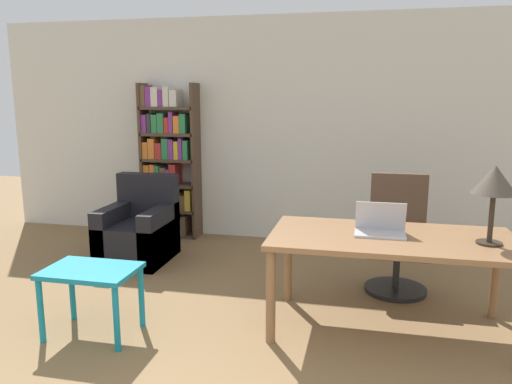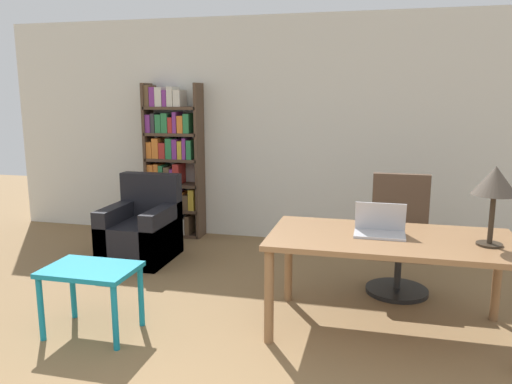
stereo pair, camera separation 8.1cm
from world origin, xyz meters
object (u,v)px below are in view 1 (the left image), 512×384
(office_chair, at_px, (397,240))
(table_lamp, at_px, (495,182))
(side_table_blue, at_px, (91,279))
(desk, at_px, (391,247))
(armchair, at_px, (139,233))
(laptop, at_px, (380,227))
(bookshelf, at_px, (168,164))

(office_chair, bearing_deg, table_lamp, -58.94)
(table_lamp, distance_m, side_table_blue, 2.96)
(desk, height_order, armchair, armchair)
(laptop, relative_size, table_lamp, 0.67)
(laptop, bearing_deg, side_table_blue, -163.82)
(desk, height_order, laptop, laptop)
(desk, distance_m, office_chair, 0.90)
(laptop, bearing_deg, desk, -24.19)
(table_lamp, relative_size, bookshelf, 0.29)
(side_table_blue, relative_size, bookshelf, 0.35)
(side_table_blue, height_order, armchair, armchair)
(laptop, relative_size, armchair, 0.41)
(armchair, height_order, bookshelf, bookshelf)
(laptop, xyz_separation_m, office_chair, (0.18, 0.84, -0.33))
(armchair, bearing_deg, side_table_blue, -75.44)
(armchair, bearing_deg, desk, -23.51)
(table_lamp, height_order, side_table_blue, table_lamp)
(office_chair, distance_m, bookshelf, 3.04)
(table_lamp, bearing_deg, armchair, 160.03)
(desk, distance_m, side_table_blue, 2.24)
(desk, relative_size, bookshelf, 0.94)
(side_table_blue, distance_m, armchair, 1.76)
(side_table_blue, xyz_separation_m, armchair, (-0.44, 1.69, -0.14))
(bookshelf, bearing_deg, table_lamp, -33.17)
(desk, xyz_separation_m, armchair, (-2.60, 1.13, -0.36))
(office_chair, bearing_deg, desk, -96.46)
(laptop, height_order, office_chair, office_chair)
(laptop, xyz_separation_m, bookshelf, (-2.56, 2.07, 0.12))
(office_chair, distance_m, side_table_blue, 2.68)
(table_lamp, bearing_deg, bookshelf, 146.83)
(side_table_blue, bearing_deg, laptop, 16.18)
(laptop, distance_m, side_table_blue, 2.19)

